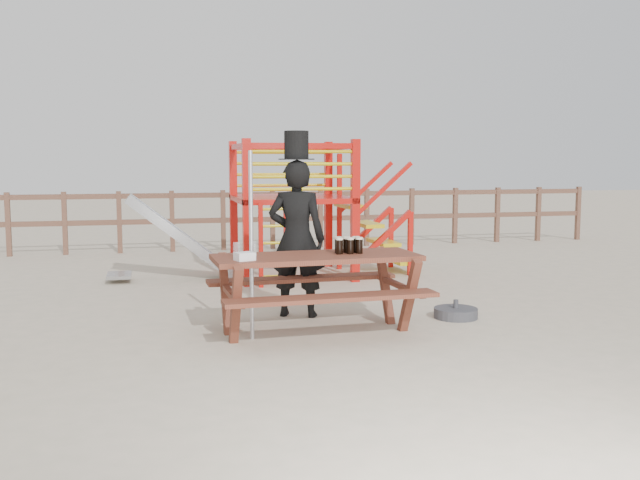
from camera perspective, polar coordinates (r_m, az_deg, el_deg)
The scene contains 10 objects.
ground at distance 7.70m, azimuth 1.57°, elevation -7.08°, with size 60.00×60.00×0.00m, color #C2B097.
back_fence at distance 14.40m, azimuth -5.78°, elevation 2.16°, with size 15.09×0.09×1.20m.
playground_fort at distance 11.03m, azimuth -2.69°, elevation 2.64°, with size 4.71×1.84×2.10m.
picnic_table at distance 7.42m, azimuth -0.30°, elevation -3.52°, with size 2.18×1.55×0.82m.
man_with_hat at distance 8.15m, azimuth -1.88°, elevation 0.46°, with size 0.77×0.65×2.13m.
metal_pole at distance 7.12m, azimuth -5.52°, elevation -0.49°, with size 0.04×0.04×1.89m, color #B2B2B7.
parasol_base at distance 8.33m, azimuth 10.80°, elevation -5.75°, with size 0.50×0.50×0.21m.
paper_bag at distance 7.00m, azimuth -6.06°, elevation -1.31°, with size 0.18×0.14×0.08m, color white.
stout_pints at distance 7.49m, azimuth 2.28°, elevation -0.41°, with size 0.29×0.17×0.17m.
empty_glasses at distance 7.28m, azimuth -6.03°, elevation -0.78°, with size 0.25×0.14×0.15m.
Camera 1 is at (-1.98, -7.22, 1.80)m, focal length 40.00 mm.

